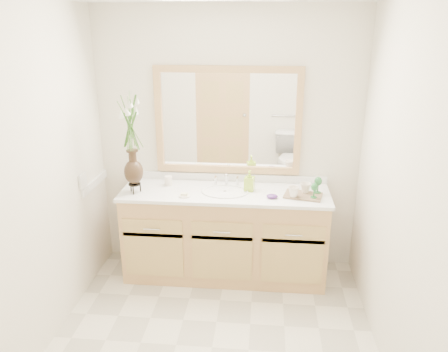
# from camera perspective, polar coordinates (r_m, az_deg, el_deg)

# --- Properties ---
(floor) EXTENTS (2.60, 2.60, 0.00)m
(floor) POSITION_cam_1_polar(r_m,az_deg,el_deg) (3.42, -1.57, -21.47)
(floor) COLOR beige
(floor) RESTS_ON ground
(wall_back) EXTENTS (2.40, 0.02, 2.40)m
(wall_back) POSITION_cam_1_polar(r_m,az_deg,el_deg) (4.02, 0.51, 4.41)
(wall_back) COLOR silver
(wall_back) RESTS_ON floor
(wall_front) EXTENTS (2.40, 0.02, 2.40)m
(wall_front) POSITION_cam_1_polar(r_m,az_deg,el_deg) (1.67, -7.66, -19.21)
(wall_front) COLOR silver
(wall_front) RESTS_ON floor
(wall_left) EXTENTS (0.02, 2.60, 2.40)m
(wall_left) POSITION_cam_1_polar(r_m,az_deg,el_deg) (3.16, -23.90, -1.50)
(wall_left) COLOR silver
(wall_left) RESTS_ON floor
(wall_right) EXTENTS (0.02, 2.60, 2.40)m
(wall_right) POSITION_cam_1_polar(r_m,az_deg,el_deg) (2.90, 22.47, -3.13)
(wall_right) COLOR silver
(wall_right) RESTS_ON floor
(vanity) EXTENTS (1.80, 0.55, 0.80)m
(vanity) POSITION_cam_1_polar(r_m,az_deg,el_deg) (4.04, 0.13, -7.68)
(vanity) COLOR tan
(vanity) RESTS_ON floor
(counter) EXTENTS (1.84, 0.57, 0.03)m
(counter) POSITION_cam_1_polar(r_m,az_deg,el_deg) (3.87, 0.13, -2.20)
(counter) COLOR white
(counter) RESTS_ON vanity
(sink) EXTENTS (0.38, 0.34, 0.23)m
(sink) POSITION_cam_1_polar(r_m,az_deg,el_deg) (3.87, 0.11, -2.83)
(sink) COLOR white
(sink) RESTS_ON counter
(mirror) EXTENTS (1.32, 0.04, 0.97)m
(mirror) POSITION_cam_1_polar(r_m,az_deg,el_deg) (3.95, 0.49, 7.20)
(mirror) COLOR white
(mirror) RESTS_ON wall_back
(switch_plate) EXTENTS (0.02, 0.12, 0.12)m
(switch_plate) POSITION_cam_1_polar(r_m,az_deg,el_deg) (3.87, -17.99, -0.57)
(switch_plate) COLOR white
(switch_plate) RESTS_ON wall_left
(flower_vase) EXTENTS (0.19, 0.19, 0.80)m
(flower_vase) POSITION_cam_1_polar(r_m,az_deg,el_deg) (3.75, -12.08, 5.63)
(flower_vase) COLOR black
(flower_vase) RESTS_ON counter
(tumbler) EXTENTS (0.07, 0.07, 0.09)m
(tumbler) POSITION_cam_1_polar(r_m,az_deg,el_deg) (4.02, -7.28, -0.62)
(tumbler) COLOR white
(tumbler) RESTS_ON counter
(soap_dish) EXTENTS (0.10, 0.10, 0.03)m
(soap_dish) POSITION_cam_1_polar(r_m,az_deg,el_deg) (3.76, -5.20, -2.56)
(soap_dish) COLOR white
(soap_dish) RESTS_ON counter
(soap_bottle) EXTENTS (0.09, 0.09, 0.17)m
(soap_bottle) POSITION_cam_1_polar(r_m,az_deg,el_deg) (3.86, 3.34, -0.73)
(soap_bottle) COLOR #9ECA2F
(soap_bottle) RESTS_ON counter
(purple_dish) EXTENTS (0.12, 0.11, 0.03)m
(purple_dish) POSITION_cam_1_polar(r_m,az_deg,el_deg) (3.73, 6.30, -2.64)
(purple_dish) COLOR #482369
(purple_dish) RESTS_ON counter
(tray) EXTENTS (0.35, 0.27, 0.02)m
(tray) POSITION_cam_1_polar(r_m,az_deg,el_deg) (3.81, 10.28, -2.52)
(tray) COLOR brown
(tray) RESTS_ON counter
(mug_left) EXTENTS (0.11, 0.11, 0.09)m
(mug_left) POSITION_cam_1_polar(r_m,az_deg,el_deg) (3.73, 9.07, -1.99)
(mug_left) COLOR white
(mug_left) RESTS_ON tray
(mug_right) EXTENTS (0.11, 0.11, 0.09)m
(mug_right) POSITION_cam_1_polar(r_m,az_deg,el_deg) (3.84, 10.58, -1.48)
(mug_right) COLOR white
(mug_right) RESTS_ON tray
(goblet_front) EXTENTS (0.06, 0.06, 0.13)m
(goblet_front) POSITION_cam_1_polar(r_m,az_deg,el_deg) (3.73, 11.71, -1.52)
(goblet_front) COLOR #236A30
(goblet_front) RESTS_ON tray
(goblet_back) EXTENTS (0.06, 0.06, 0.14)m
(goblet_back) POSITION_cam_1_polar(r_m,az_deg,el_deg) (3.84, 12.20, -0.78)
(goblet_back) COLOR #236A30
(goblet_back) RESTS_ON tray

